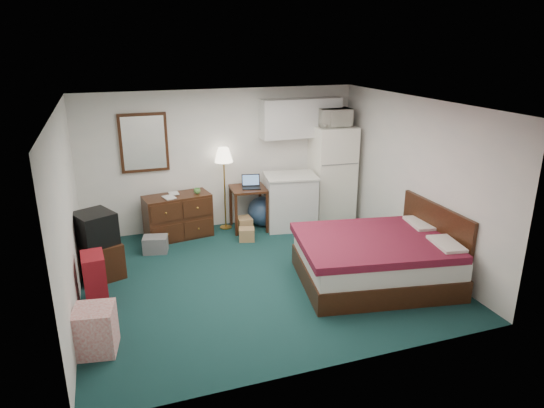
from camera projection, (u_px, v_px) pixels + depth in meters
name	position (u px, v px, depth m)	size (l,w,h in m)	color
floor	(261.00, 275.00, 7.14)	(5.00, 4.50, 0.01)	black
ceiling	(259.00, 104.00, 6.34)	(5.00, 4.50, 0.01)	white
walls	(260.00, 195.00, 6.74)	(5.01, 4.51, 2.50)	white
mirror	(144.00, 143.00, 8.18)	(0.80, 0.06, 1.00)	white
upper_cabinets	(301.00, 118.00, 8.83)	(1.50, 0.35, 0.70)	silver
headboard	(435.00, 237.00, 7.10)	(0.06, 1.56, 1.00)	black
dresser	(178.00, 216.00, 8.44)	(1.12, 0.51, 0.77)	black
floor_lamp	(225.00, 189.00, 8.73)	(0.33, 0.33, 1.50)	gold
desk	(249.00, 208.00, 8.80)	(0.62, 0.62, 0.79)	black
exercise_ball	(263.00, 211.00, 9.01)	(0.55, 0.55, 0.55)	#324E78
kitchen_counter	(291.00, 202.00, 8.86)	(0.88, 0.67, 0.96)	silver
fridge	(332.00, 173.00, 9.17)	(0.74, 0.74, 1.80)	white
bed	(375.00, 260.00, 6.86)	(2.08, 1.62, 0.66)	#520921
tv_stand	(101.00, 260.00, 7.04)	(0.53, 0.57, 0.53)	black
suitcase	(95.00, 280.00, 6.25)	(0.27, 0.44, 0.71)	maroon
retail_box	(96.00, 330.00, 5.32)	(0.43, 0.43, 0.53)	white
file_bin	(155.00, 244.00, 7.90)	(0.38, 0.29, 0.27)	slate
cardboard_box_a	(247.00, 234.00, 8.36)	(0.26, 0.22, 0.22)	olive
cardboard_box_b	(244.00, 225.00, 8.69)	(0.25, 0.29, 0.29)	olive
laptop	(251.00, 182.00, 8.60)	(0.32, 0.26, 0.22)	black
crt_tv	(95.00, 228.00, 6.88)	(0.50, 0.54, 0.46)	black
microwave	(334.00, 115.00, 8.78)	(0.59, 0.32, 0.40)	white
book_a	(164.00, 192.00, 8.09)	(0.18, 0.02, 0.25)	olive
book_b	(169.00, 189.00, 8.31)	(0.16, 0.02, 0.22)	olive
mug	(197.00, 190.00, 8.39)	(0.12, 0.09, 0.12)	#5B9B4B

